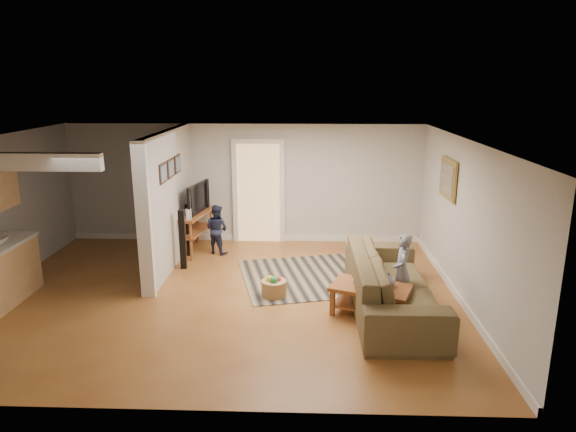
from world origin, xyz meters
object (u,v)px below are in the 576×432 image
object	(u,v)px
tv_console	(194,216)
speaker_left	(183,239)
sofa	(390,309)
speaker_right	(188,230)
toy_basket	(274,287)
coffee_table	(372,292)
toddler	(218,253)
child	(400,305)

from	to	relation	value
tv_console	speaker_left	world-z (taller)	speaker_left
sofa	speaker_right	world-z (taller)	speaker_right
speaker_right	toy_basket	bearing A→B (deg)	-66.79
speaker_right	toy_basket	world-z (taller)	speaker_right
speaker_left	speaker_right	distance (m)	0.73
sofa	coffee_table	distance (m)	0.49
toy_basket	coffee_table	bearing A→B (deg)	-21.69
toddler	sofa	bearing A→B (deg)	167.98
coffee_table	child	distance (m)	0.67
speaker_left	toy_basket	bearing A→B (deg)	-40.67
sofa	child	world-z (taller)	child
toy_basket	toddler	distance (m)	2.46
sofa	toddler	size ratio (longest dim) A/B	2.98
child	toddler	bearing A→B (deg)	-119.40
coffee_table	sofa	bearing A→B (deg)	27.01
speaker_left	child	distance (m)	4.04
tv_console	speaker_right	world-z (taller)	tv_console
speaker_left	child	size ratio (longest dim) A/B	0.97
speaker_left	toddler	xyz separation A→B (m)	(0.47, 0.89, -0.56)
speaker_left	toy_basket	xyz separation A→B (m)	(1.75, -1.21, -0.41)
sofa	toy_basket	world-z (taller)	sofa
coffee_table	speaker_left	distance (m)	3.70
toy_basket	child	size ratio (longest dim) A/B	0.35
tv_console	child	world-z (taller)	tv_console
speaker_left	child	world-z (taller)	speaker_left
tv_console	toy_basket	bearing A→B (deg)	-41.60
sofa	speaker_left	world-z (taller)	speaker_left
tv_console	child	bearing A→B (deg)	-23.84
sofa	speaker_right	xyz separation A→B (m)	(-3.60, 2.37, 0.52)
speaker_left	child	bearing A→B (deg)	-27.91
toy_basket	toddler	bearing A→B (deg)	121.16
sofa	speaker_left	xyz separation A→B (m)	(-3.54, 1.64, 0.56)
toy_basket	tv_console	bearing A→B (deg)	128.33
toy_basket	speaker_left	bearing A→B (deg)	145.22
coffee_table	child	bearing A→B (deg)	32.04
sofa	speaker_right	distance (m)	4.34
speaker_left	speaker_right	bearing A→B (deg)	88.67
sofa	child	xyz separation A→B (m)	(0.17, 0.14, 0.00)
tv_console	toddler	size ratio (longest dim) A/B	1.36
sofa	coffee_table	size ratio (longest dim) A/B	2.29
speaker_left	toy_basket	distance (m)	2.16
toy_basket	sofa	bearing A→B (deg)	-13.43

